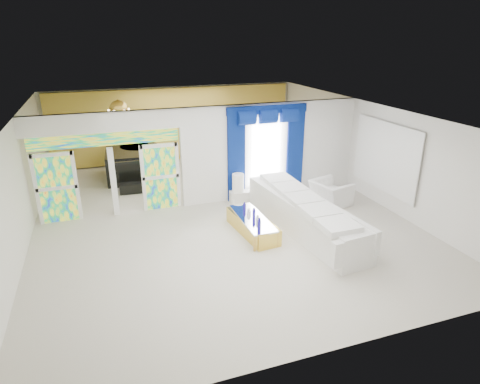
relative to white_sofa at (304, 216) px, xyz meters
name	(u,v)px	position (x,y,z in m)	size (l,w,h in m)	color
floor	(217,214)	(-1.90, 1.79, -0.43)	(12.00, 12.00, 0.00)	#B7AF9E
dividing_wall	(272,150)	(0.25, 2.79, 1.07)	(5.70, 0.18, 3.00)	white
dividing_header	(103,122)	(-4.75, 2.79, 2.29)	(4.30, 0.18, 0.55)	white
stained_panel_left	(57,188)	(-6.17, 2.79, 0.57)	(0.95, 0.04, 2.00)	#994C3F
stained_panel_right	(161,177)	(-3.32, 2.79, 0.57)	(0.95, 0.04, 2.00)	#994C3F
stained_transom	(106,139)	(-4.75, 2.79, 1.82)	(4.00, 0.05, 0.35)	#994C3F
window_pane	(266,153)	(0.00, 2.69, 1.02)	(1.00, 0.02, 2.30)	white
blue_drape_left	(236,158)	(-1.00, 2.66, 0.97)	(0.55, 0.10, 2.80)	#040C4A
blue_drape_right	(295,152)	(1.00, 2.66, 0.97)	(0.55, 0.10, 2.80)	#040C4A
blue_pelmet	(267,109)	(0.00, 2.66, 2.39)	(2.60, 0.12, 0.25)	#040C4A
wall_mirror	(385,157)	(3.04, 0.79, 1.12)	(0.04, 2.70, 1.90)	white
gold_curtains	(176,124)	(-1.90, 7.69, 1.07)	(9.70, 0.12, 2.90)	gold
white_sofa	(304,216)	(0.00, 0.00, 0.00)	(0.97, 4.54, 0.86)	silver
coffee_table	(252,226)	(-1.35, 0.30, -0.21)	(0.65, 1.96, 0.44)	gold
console_table	(247,196)	(-0.72, 2.42, -0.25)	(1.10, 0.35, 0.37)	silver
table_lamp	(238,183)	(-1.02, 2.42, 0.22)	(0.36, 0.36, 0.58)	white
armchair	(331,193)	(1.66, 1.39, -0.07)	(1.11, 0.97, 0.72)	silver
grand_piano	(129,164)	(-3.99, 6.00, 0.08)	(1.56, 2.04, 1.03)	black
piano_bench	(135,188)	(-3.99, 4.40, -0.27)	(0.97, 0.38, 0.32)	black
tv_console	(51,192)	(-6.51, 4.26, -0.05)	(0.52, 0.47, 0.76)	#A88154
chandelier	(119,109)	(-4.20, 5.19, 2.22)	(0.60, 0.60, 0.60)	gold
decanters	(253,216)	(-1.36, 0.22, 0.10)	(0.18, 1.25, 0.25)	navy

